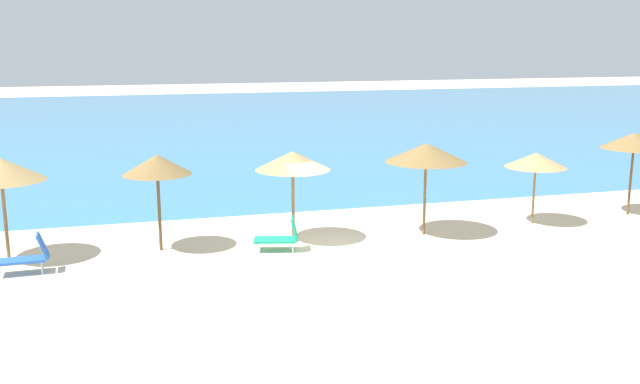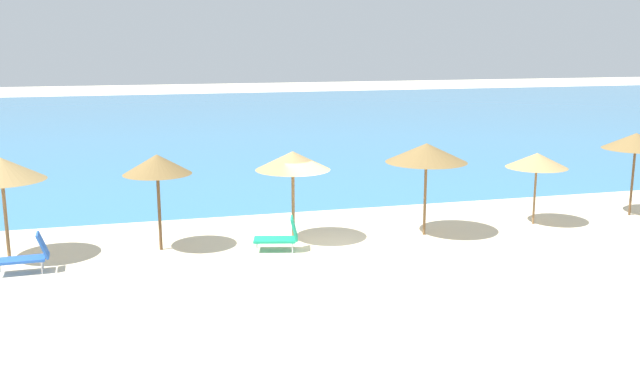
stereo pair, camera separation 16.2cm
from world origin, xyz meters
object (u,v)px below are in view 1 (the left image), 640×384
beach_umbrella_7 (634,141)px  lounge_chair_1 (27,256)px  lounge_chair_0 (281,236)px  beach_umbrella_3 (157,165)px  beach_umbrella_6 (536,160)px  beach_umbrella_4 (293,161)px  beach_umbrella_2 (1,170)px  beach_umbrella_5 (426,153)px

beach_umbrella_7 → lounge_chair_1: size_ratio=2.10×
lounge_chair_1 → lounge_chair_0: bearing=-90.8°
beach_umbrella_3 → beach_umbrella_7: bearing=-0.0°
beach_umbrella_6 → beach_umbrella_4: bearing=179.6°
beach_umbrella_2 → lounge_chair_0: 7.90m
beach_umbrella_5 → lounge_chair_1: 11.80m
beach_umbrella_6 → beach_umbrella_3: bearing=179.1°
beach_umbrella_2 → lounge_chair_1: beach_umbrella_2 is taller
beach_umbrella_2 → beach_umbrella_4: 8.10m
lounge_chair_0 → beach_umbrella_7: bearing=-71.6°
beach_umbrella_2 → lounge_chair_0: (7.52, -1.13, -2.14)m
beach_umbrella_2 → beach_umbrella_6: bearing=-1.1°
beach_umbrella_2 → beach_umbrella_6: 16.30m
beach_umbrella_4 → beach_umbrella_7: bearing=0.6°
lounge_chair_1 → beach_umbrella_6: bearing=-88.8°
beach_umbrella_6 → beach_umbrella_7: beach_umbrella_7 is taller
beach_umbrella_2 → beach_umbrella_5: beach_umbrella_5 is taller
beach_umbrella_5 → beach_umbrella_4: bearing=175.2°
lounge_chair_0 → lounge_chair_1: size_ratio=1.01×
beach_umbrella_6 → beach_umbrella_7: bearing=2.8°
lounge_chair_1 → beach_umbrella_3: bearing=-73.0°
beach_umbrella_4 → lounge_chair_1: beach_umbrella_4 is taller
beach_umbrella_6 → lounge_chair_0: beach_umbrella_6 is taller
beach_umbrella_3 → beach_umbrella_5: bearing=-3.5°
lounge_chair_0 → lounge_chair_1: (-6.86, -0.22, 0.04)m
beach_umbrella_3 → beach_umbrella_6: beach_umbrella_3 is taller
beach_umbrella_3 → beach_umbrella_7: 16.06m
lounge_chair_0 → lounge_chair_1: bearing=105.7°
beach_umbrella_6 → beach_umbrella_7: size_ratio=0.83×
beach_umbrella_2 → lounge_chair_1: bearing=-64.0°
beach_umbrella_4 → lounge_chair_1: 7.78m
beach_umbrella_5 → lounge_chair_0: (-4.72, -0.53, -2.17)m
beach_umbrella_5 → lounge_chair_1: (-11.58, -0.76, -2.13)m
beach_umbrella_3 → beach_umbrella_6: 12.15m
beach_umbrella_3 → lounge_chair_1: 4.23m
beach_umbrella_2 → beach_umbrella_5: bearing=-2.8°
beach_umbrella_3 → beach_umbrella_5: size_ratio=0.97×
beach_umbrella_7 → lounge_chair_0: 12.92m
beach_umbrella_2 → beach_umbrella_7: 20.21m
beach_umbrella_7 → lounge_chair_1: beach_umbrella_7 is taller
beach_umbrella_4 → beach_umbrella_7: (12.12, 0.14, 0.12)m
beach_umbrella_2 → beach_umbrella_7: beach_umbrella_2 is taller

